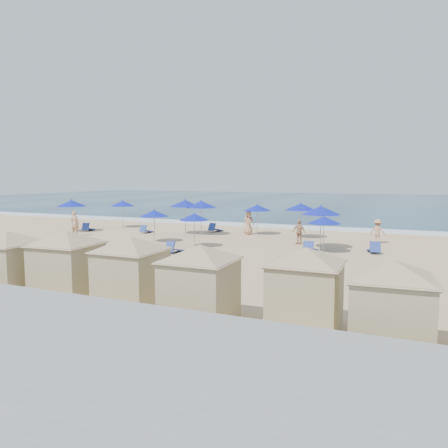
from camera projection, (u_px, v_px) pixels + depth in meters
The scene contains 30 objects.
ground at pixel (199, 256), 23.93m from camera, with size 160.00×160.00×0.00m, color tan.
ocean at pixel (347, 202), 73.94m from camera, with size 160.00×80.00×0.06m, color #0D2B4A.
surf_line at pixel (280, 226), 38.02m from camera, with size 160.00×2.50×0.08m, color white.
trash_bin at pixel (136, 258), 21.15m from camera, with size 0.85×0.85×0.85m, color black.
cabana_0 at pixel (8, 255), 15.97m from camera, with size 4.15×4.15×2.60m.
cabana_1 at pixel (67, 256), 15.45m from camera, with size 4.26×4.26×2.68m.
cabana_2 at pixel (131, 263), 14.38m from camera, with size 4.18×4.18×2.62m.
cabana_3 at pixel (200, 274), 12.80m from camera, with size 4.14×4.14×2.60m.
cabana_4 at pixel (306, 278), 12.32m from camera, with size 4.14×4.14×2.60m.
cabana_5 at pixel (391, 294), 10.59m from camera, with size 4.11×4.11×2.59m.
umbrella_0 at pixel (72, 203), 34.39m from camera, with size 2.29×2.29×2.61m.
umbrella_1 at pixel (122, 203), 37.28m from camera, with size 2.09×2.09×2.38m.
umbrella_2 at pixel (154, 213), 28.89m from camera, with size 1.95×1.95×2.21m.
umbrella_3 at pixel (185, 203), 32.91m from camera, with size 2.37×2.37×2.70m.
umbrella_4 at pixel (201, 204), 32.41m from camera, with size 2.33×2.33×2.65m.
umbrella_5 at pixel (194, 217), 26.80m from camera, with size 1.90×1.90×2.17m.
umbrella_6 at pixel (257, 208), 32.64m from camera, with size 2.05×2.05×2.34m.
umbrella_7 at pixel (321, 210), 26.19m from camera, with size 2.35×2.35×2.68m.
umbrella_8 at pixel (301, 207), 30.78m from camera, with size 2.26×2.26×2.57m.
umbrella_9 at pixel (324, 220), 24.85m from camera, with size 1.90×1.90×2.16m.
beach_chair_0 at pixel (88, 228), 34.91m from camera, with size 0.87×1.39×0.71m.
beach_chair_1 at pixel (146, 230), 33.73m from camera, with size 0.58×1.22×0.66m.
beach_chair_2 at pixel (215, 229), 34.47m from camera, with size 0.85×1.43×0.74m.
beach_chair_3 at pixel (174, 249), 24.91m from camera, with size 0.76×1.36×0.71m.
beach_chair_4 at pixel (310, 248), 25.07m from camera, with size 0.64×1.31×0.71m.
beach_chair_5 at pixel (374, 249), 24.79m from camera, with size 0.89×1.43×0.73m.
beachgoer_0 at pixel (75, 223), 31.98m from camera, with size 0.67×0.44×1.85m, color tan.
beachgoer_1 at pixel (299, 232), 28.16m from camera, with size 0.93×0.39×1.60m, color tan.
beachgoer_2 at pixel (378, 231), 28.38m from camera, with size 1.03×0.59×1.60m, color tan.
beachgoer_3 at pixel (248, 223), 32.82m from camera, with size 0.88×0.57×1.79m, color tan.
Camera 1 is at (10.80, -21.03, 4.32)m, focal length 35.00 mm.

